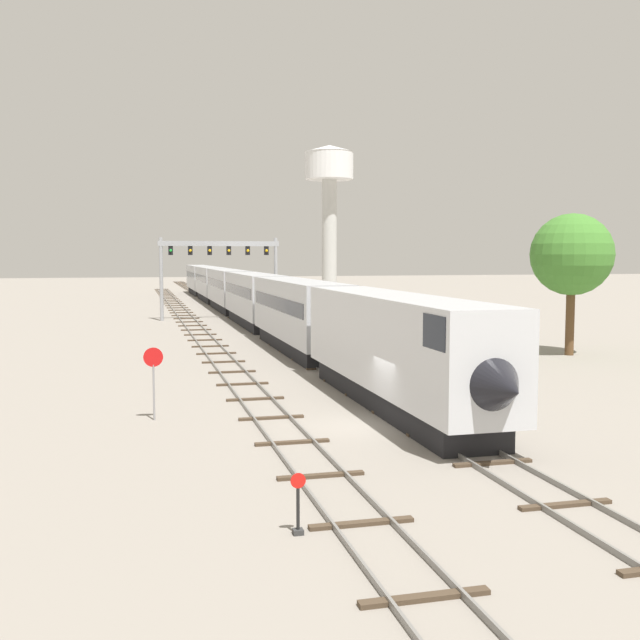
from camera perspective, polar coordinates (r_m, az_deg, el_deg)
ground_plane at (r=28.70m, az=3.94°, el=-8.05°), size 400.00×400.00×0.00m
track_main at (r=87.47m, az=-7.04°, el=0.74°), size 2.60×200.00×0.16m
track_near at (r=67.09m, az=-9.60°, el=-0.57°), size 2.60×160.00×0.16m
passenger_train at (r=78.38m, az=-6.25°, el=2.13°), size 3.04×114.76×4.80m
signal_gantry at (r=75.58m, az=-7.71°, el=4.63°), size 12.10×0.49×8.24m
water_tower at (r=131.45m, az=0.72°, el=10.64°), size 8.49×8.49×25.49m
switch_stand at (r=17.80m, az=-1.69°, el=-14.52°), size 0.36×0.24×1.46m
stop_sign at (r=29.86m, az=-12.63°, el=-3.99°), size 0.76×0.08×2.88m
trackside_tree_left at (r=50.63m, az=18.73°, el=4.73°), size 5.27×5.27×9.16m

